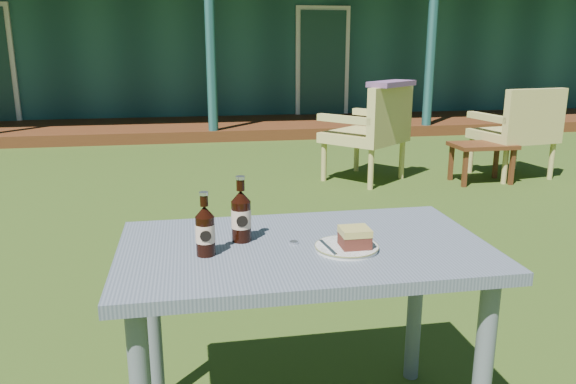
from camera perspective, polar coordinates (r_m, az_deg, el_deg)
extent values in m
plane|color=#334916|center=(3.58, -3.69, -7.51)|extent=(80.00, 80.00, 0.00)
cube|color=#1B4847|center=(12.80, -8.81, 14.32)|extent=(15.00, 6.00, 2.60)
cube|color=#4F2813|center=(8.99, -7.80, 6.45)|extent=(15.00, 1.80, 0.16)
cylinder|color=#1B4847|center=(8.11, -7.83, 13.69)|extent=(0.14, 0.14, 2.45)
cylinder|color=#1B4847|center=(8.86, 14.28, 13.46)|extent=(0.14, 0.14, 2.45)
cube|color=white|center=(10.06, 3.51, 12.69)|extent=(0.95, 0.06, 2.00)
cube|color=#193D38|center=(10.03, 3.55, 12.68)|extent=(0.80, 0.04, 1.85)
cube|color=slate|center=(1.85, 1.64, -5.92)|extent=(1.20, 0.70, 0.04)
cylinder|color=slate|center=(1.96, 19.13, -17.35)|extent=(0.06, 0.06, 0.68)
cylinder|color=slate|center=(2.22, -13.55, -12.89)|extent=(0.06, 0.06, 0.68)
cylinder|color=slate|center=(2.38, 12.79, -10.86)|extent=(0.06, 0.06, 0.68)
cylinder|color=silver|center=(1.81, 5.97, -5.63)|extent=(0.20, 0.20, 0.01)
cylinder|color=olive|center=(1.80, 5.98, -5.48)|extent=(0.20, 0.20, 0.00)
cube|color=#4E2119|center=(1.79, 6.78, -4.92)|extent=(0.09, 0.08, 0.04)
cube|color=tan|center=(1.78, 6.81, -3.98)|extent=(0.09, 0.09, 0.02)
cube|color=silver|center=(1.78, 4.05, -5.62)|extent=(0.03, 0.14, 0.00)
cylinder|color=black|center=(1.86, -4.77, -2.99)|extent=(0.06, 0.06, 0.14)
cone|color=black|center=(1.84, -4.83, -0.42)|extent=(0.06, 0.06, 0.04)
cylinder|color=black|center=(1.83, -4.85, 0.72)|extent=(0.03, 0.03, 0.04)
cylinder|color=silver|center=(1.82, -4.87, 1.45)|extent=(0.03, 0.03, 0.01)
cylinder|color=beige|center=(1.86, -4.78, -2.68)|extent=(0.07, 0.07, 0.06)
cylinder|color=black|center=(1.83, -4.68, -2.99)|extent=(0.04, 0.00, 0.04)
cylinder|color=black|center=(1.75, -8.39, -4.44)|extent=(0.06, 0.06, 0.12)
cone|color=black|center=(1.73, -8.49, -1.96)|extent=(0.06, 0.06, 0.03)
cylinder|color=black|center=(1.72, -8.53, -0.86)|extent=(0.02, 0.02, 0.03)
cylinder|color=silver|center=(1.71, -8.56, -0.15)|extent=(0.03, 0.03, 0.01)
cylinder|color=beige|center=(1.75, -8.40, -4.15)|extent=(0.06, 0.06, 0.06)
cylinder|color=black|center=(1.72, -8.37, -4.47)|extent=(0.03, 0.00, 0.03)
cylinder|color=silver|center=(1.85, 0.60, -5.15)|extent=(0.03, 0.03, 0.01)
cube|color=tan|center=(5.79, 7.73, 5.59)|extent=(0.98, 0.97, 0.10)
cube|color=tan|center=(5.60, 10.36, 8.13)|extent=(0.61, 0.53, 0.47)
cube|color=tan|center=(6.04, 9.26, 7.89)|extent=(0.46, 0.53, 0.07)
cube|color=tan|center=(5.51, 5.81, 7.36)|extent=(0.46, 0.53, 0.07)
cylinder|color=tan|center=(6.23, 6.97, 3.93)|extent=(0.06, 0.06, 0.40)
cylinder|color=tan|center=(5.74, 3.67, 3.09)|extent=(0.06, 0.06, 0.40)
cylinder|color=tan|center=(5.95, 11.49, 3.24)|extent=(0.06, 0.06, 0.40)
cylinder|color=tan|center=(5.44, 8.42, 2.30)|extent=(0.06, 0.06, 0.40)
cube|color=tan|center=(6.36, 21.84, 5.35)|extent=(0.79, 0.75, 0.10)
cube|color=tan|center=(6.11, 23.81, 7.44)|extent=(0.70, 0.20, 0.45)
cube|color=tan|center=(6.55, 23.94, 7.17)|extent=(0.17, 0.61, 0.06)
cube|color=tan|center=(6.15, 19.69, 7.15)|extent=(0.17, 0.61, 0.06)
cylinder|color=tan|center=(6.78, 22.03, 3.79)|extent=(0.05, 0.05, 0.38)
cylinder|color=tan|center=(6.42, 18.09, 3.57)|extent=(0.05, 0.05, 0.38)
cylinder|color=tan|center=(6.40, 25.19, 2.86)|extent=(0.05, 0.05, 0.38)
cylinder|color=tan|center=(6.01, 21.19, 2.57)|extent=(0.05, 0.05, 0.38)
cube|color=#6D4874|center=(5.58, 10.49, 10.77)|extent=(0.58, 0.54, 0.05)
cube|color=#4F2813|center=(5.95, 19.17, 4.50)|extent=(0.60, 0.40, 0.04)
cube|color=#4F2813|center=(5.74, 17.54, 2.24)|extent=(0.04, 0.04, 0.36)
cube|color=#4F2813|center=(5.99, 21.79, 2.36)|extent=(0.04, 0.04, 0.36)
cube|color=#4F2813|center=(6.00, 16.23, 2.86)|extent=(0.04, 0.04, 0.36)
cube|color=#4F2813|center=(6.24, 20.37, 2.96)|extent=(0.04, 0.04, 0.36)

